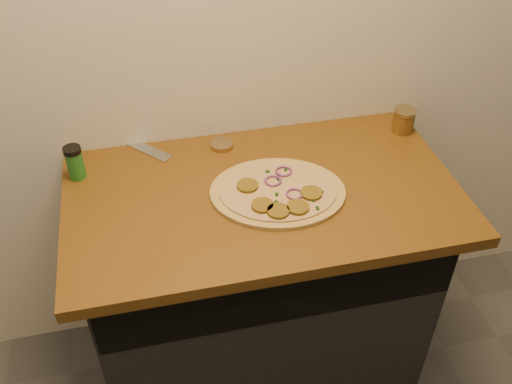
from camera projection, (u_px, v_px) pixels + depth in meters
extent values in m
cube|color=beige|center=(238.00, 5.00, 1.70)|extent=(4.00, 0.02, 2.70)
cube|color=black|center=(260.00, 284.00, 2.06)|extent=(1.10, 0.60, 0.86)
cube|color=brown|center=(262.00, 195.00, 1.75)|extent=(1.20, 0.70, 0.04)
cylinder|color=tan|center=(278.00, 192.00, 1.72)|extent=(0.47, 0.47, 0.01)
cylinder|color=beige|center=(278.00, 190.00, 1.72)|extent=(0.41, 0.41, 0.01)
cylinder|color=brown|center=(248.00, 186.00, 1.72)|extent=(0.07, 0.07, 0.01)
cylinder|color=brown|center=(262.00, 205.00, 1.65)|extent=(0.07, 0.07, 0.01)
cylinder|color=brown|center=(278.00, 211.00, 1.63)|extent=(0.07, 0.07, 0.01)
cylinder|color=brown|center=(311.00, 193.00, 1.69)|extent=(0.07, 0.07, 0.01)
cylinder|color=brown|center=(298.00, 207.00, 1.64)|extent=(0.07, 0.07, 0.01)
torus|color=#732B6D|center=(295.00, 194.00, 1.69)|extent=(0.05, 0.05, 0.01)
torus|color=#732B6D|center=(284.00, 171.00, 1.78)|extent=(0.05, 0.05, 0.01)
torus|color=#732B6D|center=(273.00, 181.00, 1.74)|extent=(0.05, 0.05, 0.01)
cube|color=black|center=(286.00, 169.00, 1.79)|extent=(0.01, 0.02, 0.00)
cube|color=black|center=(279.00, 179.00, 1.75)|extent=(0.02, 0.02, 0.00)
cube|color=black|center=(268.00, 172.00, 1.78)|extent=(0.02, 0.01, 0.00)
cube|color=black|center=(276.00, 202.00, 1.67)|extent=(0.02, 0.02, 0.00)
cube|color=black|center=(317.00, 208.00, 1.65)|extent=(0.01, 0.02, 0.00)
cube|color=black|center=(321.00, 191.00, 1.71)|extent=(0.01, 0.02, 0.00)
cube|color=black|center=(314.00, 200.00, 1.67)|extent=(0.02, 0.02, 0.00)
cube|color=black|center=(245.00, 182.00, 1.74)|extent=(0.02, 0.02, 0.00)
cube|color=black|center=(277.00, 194.00, 1.69)|extent=(0.01, 0.02, 0.00)
cube|color=#B7BAC1|center=(145.00, 149.00, 1.90)|extent=(0.17, 0.18, 0.00)
cube|color=black|center=(114.00, 133.00, 1.96)|extent=(0.09, 0.10, 0.02)
cylinder|color=tan|center=(222.00, 145.00, 1.91)|extent=(0.10, 0.10, 0.02)
cylinder|color=#9D130F|center=(403.00, 122.00, 1.97)|extent=(0.07, 0.07, 0.07)
cylinder|color=tan|center=(405.00, 111.00, 1.94)|extent=(0.08, 0.08, 0.01)
cylinder|color=#226620|center=(76.00, 165.00, 1.76)|extent=(0.05, 0.05, 0.09)
cylinder|color=black|center=(72.00, 150.00, 1.73)|extent=(0.06, 0.06, 0.02)
cylinder|color=silver|center=(315.00, 198.00, 1.71)|extent=(0.21, 0.21, 0.00)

